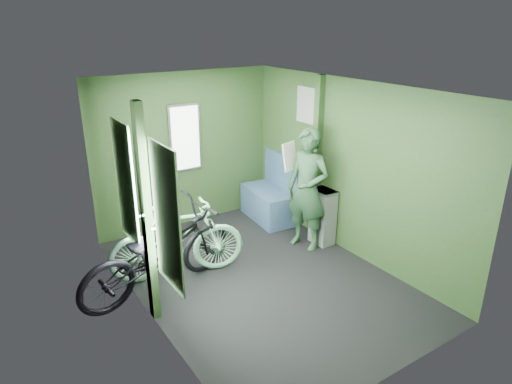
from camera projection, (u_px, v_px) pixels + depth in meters
room at (256, 166)px, 5.10m from camera, size 4.00×4.02×2.31m
bicycle_black at (163, 292)px, 5.32m from camera, size 2.09×1.17×1.13m
bicycle_mint at (180, 276)px, 5.64m from camera, size 1.72×0.91×1.01m
passenger at (307, 189)px, 6.11m from camera, size 0.57×0.72×1.67m
waste_box at (323, 217)px, 6.36m from camera, size 0.23×0.33×0.79m
bench_seat at (271, 200)px, 7.18m from camera, size 0.63×1.02×1.02m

